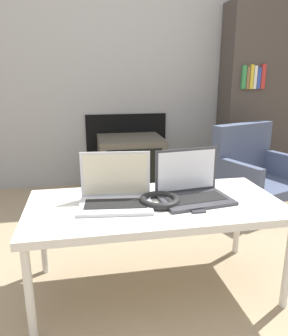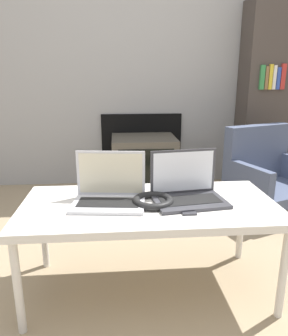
{
  "view_description": "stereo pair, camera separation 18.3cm",
  "coord_description": "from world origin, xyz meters",
  "px_view_note": "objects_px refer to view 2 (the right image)",
  "views": [
    {
      "loc": [
        -0.33,
        -1.18,
        1.07
      ],
      "look_at": [
        0.0,
        0.55,
        0.56
      ],
      "focal_mm": 35.0,
      "sensor_mm": 36.0,
      "label": 1
    },
    {
      "loc": [
        -0.15,
        -1.2,
        1.07
      ],
      "look_at": [
        0.0,
        0.55,
        0.56
      ],
      "focal_mm": 35.0,
      "sensor_mm": 36.0,
      "label": 2
    }
  ],
  "objects_px": {
    "tv": "(144,164)",
    "armchair": "(266,171)",
    "headphones": "(153,201)",
    "phone": "(187,208)",
    "laptop_right": "(187,190)",
    "laptop_left": "(109,192)"
  },
  "relations": [
    {
      "from": "laptop_right",
      "to": "headphones",
      "type": "relative_size",
      "value": 1.85
    },
    {
      "from": "laptop_right",
      "to": "headphones",
      "type": "distance_m",
      "value": 0.18
    },
    {
      "from": "headphones",
      "to": "armchair",
      "type": "distance_m",
      "value": 1.41
    },
    {
      "from": "headphones",
      "to": "phone",
      "type": "distance_m",
      "value": 0.17
    },
    {
      "from": "tv",
      "to": "armchair",
      "type": "height_order",
      "value": "armchair"
    },
    {
      "from": "laptop_left",
      "to": "tv",
      "type": "distance_m",
      "value": 1.51
    },
    {
      "from": "laptop_right",
      "to": "tv",
      "type": "relative_size",
      "value": 0.63
    },
    {
      "from": "tv",
      "to": "armchair",
      "type": "distance_m",
      "value": 1.08
    },
    {
      "from": "phone",
      "to": "armchair",
      "type": "height_order",
      "value": "armchair"
    },
    {
      "from": "tv",
      "to": "headphones",
      "type": "bearing_deg",
      "value": -93.05
    },
    {
      "from": "tv",
      "to": "armchair",
      "type": "xyz_separation_m",
      "value": [
        0.94,
        -0.53,
        0.07
      ]
    },
    {
      "from": "headphones",
      "to": "laptop_left",
      "type": "bearing_deg",
      "value": 168.72
    },
    {
      "from": "headphones",
      "to": "armchair",
      "type": "height_order",
      "value": "armchair"
    },
    {
      "from": "laptop_left",
      "to": "tv",
      "type": "height_order",
      "value": "laptop_left"
    },
    {
      "from": "tv",
      "to": "laptop_right",
      "type": "bearing_deg",
      "value": -86.35
    },
    {
      "from": "phone",
      "to": "tv",
      "type": "xyz_separation_m",
      "value": [
        -0.07,
        1.57,
        -0.22
      ]
    },
    {
      "from": "laptop_right",
      "to": "headphones",
      "type": "height_order",
      "value": "laptop_right"
    },
    {
      "from": "laptop_left",
      "to": "headphones",
      "type": "xyz_separation_m",
      "value": [
        0.21,
        -0.04,
        -0.04
      ]
    },
    {
      "from": "headphones",
      "to": "armchair",
      "type": "xyz_separation_m",
      "value": [
        1.02,
        0.97,
        -0.17
      ]
    },
    {
      "from": "laptop_left",
      "to": "headphones",
      "type": "relative_size",
      "value": 1.84
    },
    {
      "from": "armchair",
      "to": "laptop_right",
      "type": "bearing_deg",
      "value": -152.69
    },
    {
      "from": "armchair",
      "to": "headphones",
      "type": "bearing_deg",
      "value": -156.79
    }
  ]
}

